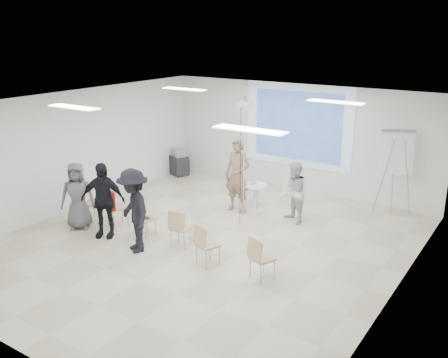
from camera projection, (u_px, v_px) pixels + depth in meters
The scene contains 30 objects.
floor at pixel (204, 245), 10.77m from camera, with size 8.00×9.00×0.10m, color beige.
ceiling at pixel (202, 102), 9.86m from camera, with size 8.00×9.00×0.10m, color white.
wall_back at pixel (298, 138), 13.94m from camera, with size 8.00×0.10×3.00m, color silver.
wall_left at pixel (72, 151), 12.46m from camera, with size 0.10×9.00×3.00m, color silver.
wall_right at pixel (402, 217), 8.17m from camera, with size 0.10×9.00×3.00m, color silver.
projection_halo at pixel (298, 126), 13.78m from camera, with size 3.20×0.01×2.30m, color silver.
projection_image at pixel (297, 126), 13.77m from camera, with size 2.60×0.01×1.90m, color #375FBB.
pedestal_table at pixel (255, 196), 12.49m from camera, with size 0.69×0.69×0.73m.
player_left at pixel (237, 170), 12.35m from camera, with size 0.78×0.53×2.13m, color #927359.
player_right at pixel (295, 189), 11.70m from camera, with size 0.79×0.63×1.64m, color silver.
controller_left at pixel (249, 156), 12.35m from camera, with size 0.04×0.13×0.04m, color white.
controller_right at pixel (293, 174), 11.91m from camera, with size 0.04×0.12×0.04m, color white.
chair_far_left at pixel (85, 200), 11.73m from camera, with size 0.58×0.60×0.95m.
chair_left_mid at pixel (114, 204), 11.49m from camera, with size 0.59×0.60×0.94m.
chair_left_inner at pixel (143, 216), 10.99m from camera, with size 0.42×0.45×0.80m.
chair_center at pixel (179, 226), 10.43m from camera, with size 0.45×0.47×0.82m.
chair_right_inner at pixel (205, 242), 9.61m from camera, with size 0.52×0.54×0.85m.
chair_right_far at pixel (259, 255), 9.07m from camera, with size 0.52×0.54×0.83m.
red_jacket at pixel (110, 199), 11.31m from camera, with size 0.45×0.10×0.43m, color maroon.
laptop at pixel (146, 217), 11.07m from camera, with size 0.29×0.21×0.02m, color black.
audience_left at pixel (102, 195), 10.86m from camera, with size 1.13×0.68×1.94m, color black.
audience_mid at pixel (133, 205), 10.13m from camera, with size 1.30×0.71×2.00m, color black.
audience_outer at pixel (77, 192), 11.35m from camera, with size 0.85×0.56×1.75m, color #5D5C61.
flipchart_easel at pixel (397, 153), 12.00m from camera, with size 0.86×0.68×2.13m.
av_cart at pixel (179, 163), 15.60m from camera, with size 0.70×0.64×0.84m.
ceiling_projector at pixel (245, 110), 11.10m from camera, with size 0.30×0.25×3.00m.
fluor_panel_nw at pixel (184, 89), 12.53m from camera, with size 1.20×0.30×0.02m, color white.
fluor_panel_ne at pixel (335, 102), 10.41m from camera, with size 1.20×0.30×0.02m, color white.
fluor_panel_sw at pixel (74, 107), 9.75m from camera, with size 1.20×0.30×0.02m, color white.
fluor_panel_se at pixel (250, 130), 7.63m from camera, with size 1.20×0.30×0.02m, color white.
Camera 1 is at (5.84, -7.97, 4.49)m, focal length 40.00 mm.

